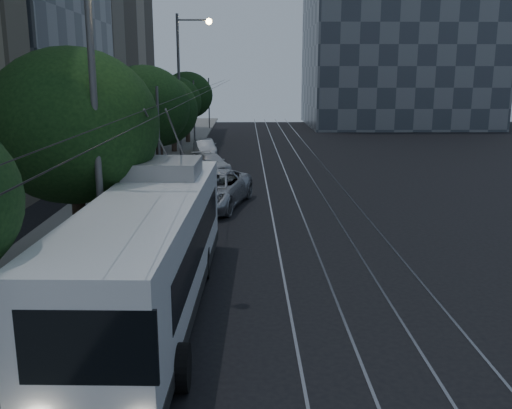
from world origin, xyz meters
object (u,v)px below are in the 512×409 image
object	(u,v)px
trolleybus	(151,250)
car_white_b	(211,163)
car_white_d	(207,145)
car_white_c	(205,148)
streetlamp_near	(109,110)
car_white_a	(208,170)
pickup_silver	(211,189)
streetlamp_far	(185,76)

from	to	relation	value
trolleybus	car_white_b	distance (m)	23.51
trolleybus	car_white_d	bearing A→B (deg)	93.09
car_white_b	car_white_d	size ratio (longest dim) A/B	1.08
trolleybus	car_white_c	world-z (taller)	trolleybus
car_white_b	streetlamp_near	xyz separation A→B (m)	(-1.43, -22.52, 5.02)
car_white_a	trolleybus	bearing A→B (deg)	-100.63
car_white_a	car_white_d	bearing A→B (deg)	84.13
car_white_a	car_white_c	xyz separation A→B (m)	(-0.92, 10.34, 0.02)
car_white_c	streetlamp_near	world-z (taller)	streetlamp_near
car_white_a	streetlamp_near	bearing A→B (deg)	-104.09
car_white_b	car_white_a	bearing A→B (deg)	-114.78
trolleybus	streetlamp_near	bearing A→B (deg)	142.68
pickup_silver	car_white_d	size ratio (longest dim) A/B	1.70
streetlamp_near	car_white_b	bearing A→B (deg)	86.36
car_white_a	streetlamp_far	distance (m)	9.14
car_white_a	car_white_d	distance (m)	12.38
streetlamp_far	streetlamp_near	bearing A→B (deg)	-88.73
car_white_a	car_white_b	world-z (taller)	car_white_a
streetlamp_near	streetlamp_far	bearing A→B (deg)	91.27
trolleybus	car_white_a	bearing A→B (deg)	91.29
car_white_d	streetlamp_near	distance (m)	32.10
car_white_a	pickup_silver	bearing A→B (deg)	-94.70
streetlamp_near	streetlamp_far	size ratio (longest dim) A/B	0.87
car_white_b	streetlamp_far	size ratio (longest dim) A/B	0.39
trolleybus	pickup_silver	bearing A→B (deg)	87.84
streetlamp_far	car_white_d	bearing A→B (deg)	78.56
car_white_d	car_white_a	bearing A→B (deg)	-93.91
car_white_c	car_white_a	bearing A→B (deg)	-97.94
pickup_silver	car_white_d	xyz separation A→B (m)	(-1.55, 19.81, -0.25)
pickup_silver	car_white_b	world-z (taller)	pickup_silver
trolleybus	car_white_c	distance (m)	30.67
pickup_silver	streetlamp_near	world-z (taller)	streetlamp_near
car_white_a	car_white_b	distance (m)	3.17
car_white_c	streetlamp_far	world-z (taller)	streetlamp_far
car_white_b	car_white_d	world-z (taller)	car_white_d
car_white_a	streetlamp_near	size ratio (longest dim) A/B	0.40
streetlamp_near	streetlamp_far	distance (m)	26.17
car_white_c	streetlamp_far	size ratio (longest dim) A/B	0.37
car_white_c	streetlamp_far	xyz separation A→B (m)	(-1.08, -3.54, 5.76)
car_white_d	streetlamp_near	xyz separation A→B (m)	(-0.54, -31.70, 4.97)
car_white_a	car_white_d	world-z (taller)	car_white_d
car_white_d	streetlamp_near	bearing A→B (deg)	-98.93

